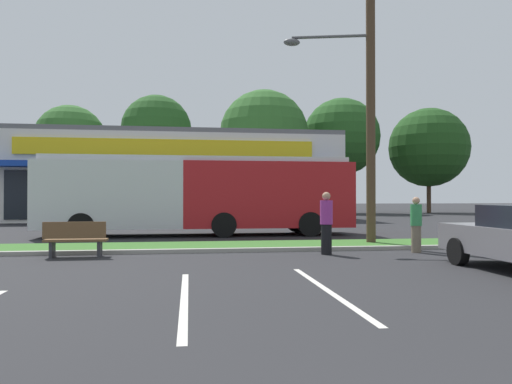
% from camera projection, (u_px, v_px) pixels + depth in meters
% --- Properties ---
extents(grass_median, '(56.00, 2.20, 0.12)m').
position_uv_depth(grass_median, '(242.00, 246.00, 15.07)').
color(grass_median, '#386B28').
rests_on(grass_median, ground_plane).
extents(curb_lip, '(56.00, 0.24, 0.12)m').
position_uv_depth(curb_lip, '(247.00, 250.00, 13.86)').
color(curb_lip, '#99968C').
rests_on(curb_lip, ground_plane).
extents(parking_stripe_1, '(0.12, 4.80, 0.01)m').
position_uv_depth(parking_stripe_1, '(184.00, 299.00, 7.46)').
color(parking_stripe_1, silver).
rests_on(parking_stripe_1, ground_plane).
extents(parking_stripe_2, '(0.12, 4.80, 0.01)m').
position_uv_depth(parking_stripe_2, '(327.00, 290.00, 8.15)').
color(parking_stripe_2, silver).
rests_on(parking_stripe_2, ground_plane).
extents(storefront_building, '(23.58, 14.32, 6.15)m').
position_uv_depth(storefront_building, '(172.00, 178.00, 36.96)').
color(storefront_building, silver).
rests_on(storefront_building, ground_plane).
extents(tree_left, '(6.48, 6.48, 10.13)m').
position_uv_depth(tree_left, '(70.00, 140.00, 44.20)').
color(tree_left, '#473323').
rests_on(tree_left, ground_plane).
extents(tree_mid_left, '(6.53, 6.53, 11.17)m').
position_uv_depth(tree_mid_left, '(156.00, 130.00, 44.69)').
color(tree_mid_left, '#473323').
rests_on(tree_mid_left, ground_plane).
extents(tree_mid, '(8.40, 8.40, 11.81)m').
position_uv_depth(tree_mid, '(264.00, 134.00, 45.42)').
color(tree_mid, '#473323').
rests_on(tree_mid, ground_plane).
extents(tree_mid_right, '(7.76, 7.76, 11.65)m').
position_uv_depth(tree_mid_right, '(342.00, 137.00, 48.41)').
color(tree_mid_right, '#473323').
rests_on(tree_mid_right, ground_plane).
extents(tree_right, '(8.15, 8.15, 10.86)m').
position_uv_depth(tree_right, '(429.00, 148.00, 49.55)').
color(tree_right, '#473323').
rests_on(tree_right, ground_plane).
extents(utility_pole, '(3.16, 2.37, 9.66)m').
position_uv_depth(utility_pole, '(366.00, 89.00, 15.78)').
color(utility_pole, '#4C3826').
rests_on(utility_pole, ground_plane).
extents(city_bus, '(12.84, 2.68, 3.25)m').
position_uv_depth(city_bus, '(199.00, 193.00, 19.98)').
color(city_bus, '#AD191E').
rests_on(city_bus, ground_plane).
extents(bus_stop_bench, '(1.60, 0.45, 0.95)m').
position_uv_depth(bus_stop_bench, '(76.00, 238.00, 12.65)').
color(bus_stop_bench, brown).
rests_on(bus_stop_bench, ground_plane).
extents(car_2, '(4.64, 2.02, 1.38)m').
position_uv_depth(car_2, '(117.00, 213.00, 25.64)').
color(car_2, '#B7B7BC').
rests_on(car_2, ground_plane).
extents(pedestrian_near_bench, '(0.32, 0.32, 1.60)m').
position_uv_depth(pedestrian_near_bench, '(416.00, 225.00, 13.77)').
color(pedestrian_near_bench, '#726651').
rests_on(pedestrian_near_bench, ground_plane).
extents(pedestrian_mid, '(0.35, 0.35, 1.74)m').
position_uv_depth(pedestrian_mid, '(326.00, 223.00, 13.30)').
color(pedestrian_mid, black).
rests_on(pedestrian_mid, ground_plane).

